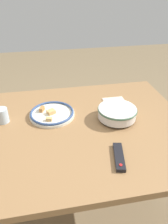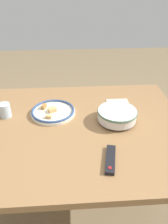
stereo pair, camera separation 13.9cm
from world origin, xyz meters
name	(u,v)px [view 1 (the left image)]	position (x,y,z in m)	size (l,w,h in m)	color
ground_plane	(79,198)	(0.00, 0.00, 0.00)	(8.00, 8.00, 0.00)	#7F6B4C
dining_table	(78,135)	(0.00, 0.00, 0.64)	(1.39, 1.08, 0.71)	olive
noodle_bowl	(117,113)	(-0.26, -0.03, 0.75)	(0.25, 0.25, 0.08)	silver
food_plate	(52,114)	(0.15, -0.14, 0.72)	(0.29, 0.29, 0.05)	silver
tv_remote	(119,157)	(-0.16, 0.31, 0.72)	(0.09, 0.20, 0.02)	black
drinking_glass	(2,115)	(0.45, -0.13, 0.75)	(0.07, 0.07, 0.09)	silver
folded_napkin	(114,101)	(-0.31, -0.25, 0.71)	(0.16, 0.11, 0.01)	beige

